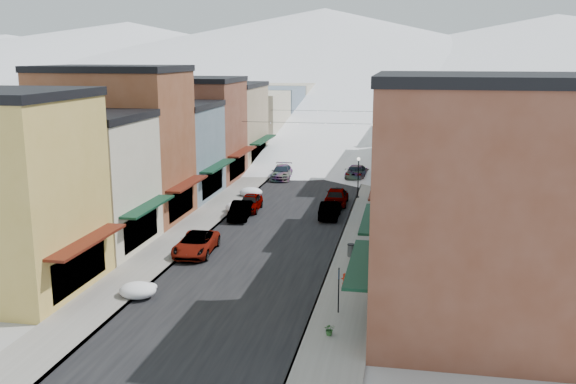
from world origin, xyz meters
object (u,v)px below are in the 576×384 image
at_px(trash_can, 351,250).
at_px(streetlamp_near, 358,172).
at_px(car_white_suv, 196,244).
at_px(car_dark_hatch, 240,210).
at_px(car_green_sedan, 330,210).
at_px(fire_hydrant, 345,279).
at_px(car_silver_sedan, 250,202).

relative_size(trash_can, streetlamp_near, 0.22).
xyz_separation_m(car_white_suv, car_dark_hatch, (0.53, 9.83, -0.01)).
relative_size(car_green_sedan, fire_hydrant, 6.20).
bearing_deg(car_white_suv, car_green_sedan, 52.05).
bearing_deg(car_green_sedan, streetlamp_near, -103.27).
bearing_deg(streetlamp_near, car_silver_sedan, -144.31).
bearing_deg(fire_hydrant, car_green_sedan, 100.03).
xyz_separation_m(car_dark_hatch, car_green_sedan, (7.27, 1.62, 0.01)).
bearing_deg(trash_can, car_dark_hatch, 138.23).
bearing_deg(car_white_suv, streetlamp_near, 59.82).
bearing_deg(streetlamp_near, car_white_suv, -116.49).
relative_size(fire_hydrant, streetlamp_near, 0.18).
relative_size(car_silver_sedan, fire_hydrant, 6.11).
bearing_deg(car_dark_hatch, fire_hydrant, -59.39).
height_order(car_dark_hatch, trash_can, car_dark_hatch).
distance_m(fire_hydrant, trash_can, 5.45).
height_order(car_green_sedan, trash_can, car_green_sedan).
relative_size(car_green_sedan, streetlamp_near, 1.13).
distance_m(car_white_suv, car_green_sedan, 13.86).
distance_m(car_white_suv, car_silver_sedan, 12.73).
xyz_separation_m(car_silver_sedan, car_green_sedan, (7.14, -1.26, -0.01)).
bearing_deg(streetlamp_near, trash_can, -86.88).
relative_size(car_silver_sedan, car_green_sedan, 0.99).
height_order(car_white_suv, car_dark_hatch, car_white_suv).
relative_size(car_dark_hatch, car_green_sedan, 0.99).
height_order(car_white_suv, trash_can, car_white_suv).
bearing_deg(trash_can, car_white_suv, -174.90).
bearing_deg(car_silver_sedan, car_white_suv, -95.45).
height_order(car_white_suv, streetlamp_near, streetlamp_near).
bearing_deg(car_silver_sedan, fire_hydrant, -62.43).
relative_size(car_white_suv, trash_can, 6.10).
bearing_deg(car_white_suv, fire_hydrant, -26.69).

